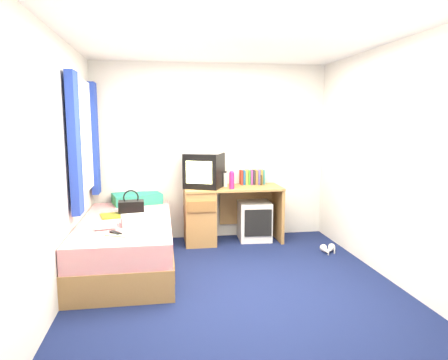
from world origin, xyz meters
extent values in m
plane|color=#0C1438|center=(0.00, 0.00, 0.00)|extent=(3.40, 3.40, 0.00)
plane|color=white|center=(0.00, 0.00, 2.40)|extent=(3.40, 3.40, 0.00)
plane|color=silver|center=(0.00, 1.70, 1.20)|extent=(3.20, 0.00, 3.20)
plane|color=silver|center=(0.00, -1.70, 1.20)|extent=(3.20, 0.00, 3.20)
plane|color=silver|center=(-1.60, 0.00, 1.20)|extent=(0.00, 3.40, 3.40)
plane|color=silver|center=(1.60, 0.00, 1.20)|extent=(0.00, 3.40, 3.40)
cube|color=#A37844|center=(-1.10, 0.65, 0.15)|extent=(1.00, 2.00, 0.30)
cube|color=brown|center=(-0.60, 0.25, 0.16)|extent=(0.02, 0.70, 0.18)
cube|color=white|center=(-1.10, 0.65, 0.42)|extent=(0.98, 1.98, 0.24)
cube|color=#176496|center=(-1.03, 1.54, 0.61)|extent=(0.69, 0.54, 0.13)
cube|color=#A37844|center=(0.24, 1.42, 0.73)|extent=(1.30, 0.55, 0.03)
cube|color=#A37844|center=(-0.21, 1.42, 0.36)|extent=(0.40, 0.52, 0.72)
cube|color=#A37844|center=(0.87, 1.42, 0.36)|extent=(0.04, 0.52, 0.72)
cube|color=#A37844|center=(0.49, 1.67, 0.45)|extent=(0.78, 0.03, 0.55)
cube|color=silver|center=(0.55, 1.45, 0.27)|extent=(0.45, 0.45, 0.53)
cube|color=black|center=(-0.14, 1.44, 0.98)|extent=(0.59, 0.57, 0.45)
cube|color=#D7D488|center=(-0.23, 1.25, 0.98)|extent=(0.32, 0.16, 0.28)
cube|color=silver|center=(-0.14, 1.44, 1.25)|extent=(0.53, 0.46, 0.08)
cube|color=maroon|center=(0.39, 1.60, 0.85)|extent=(0.03, 0.13, 0.20)
cube|color=navy|center=(0.43, 1.60, 0.85)|extent=(0.03, 0.13, 0.20)
cube|color=gold|center=(0.46, 1.60, 0.85)|extent=(0.03, 0.13, 0.20)
cube|color=#337F33|center=(0.50, 1.60, 0.85)|extent=(0.03, 0.13, 0.20)
cube|color=#7F337F|center=(0.53, 1.60, 0.85)|extent=(0.03, 0.13, 0.20)
cube|color=#262626|center=(0.57, 1.60, 0.85)|extent=(0.03, 0.13, 0.20)
cube|color=#B26633|center=(0.60, 1.60, 0.85)|extent=(0.03, 0.13, 0.20)
cube|color=#4C4C99|center=(0.64, 1.60, 0.85)|extent=(0.03, 0.13, 0.20)
cube|color=olive|center=(0.67, 1.60, 0.85)|extent=(0.03, 0.13, 0.20)
cube|color=#337272|center=(0.71, 1.60, 0.85)|extent=(0.03, 0.13, 0.20)
cube|color=#2F210F|center=(0.67, 1.54, 0.82)|extent=(0.05, 0.12, 0.14)
cylinder|color=#C61C60|center=(0.20, 1.27, 0.86)|extent=(0.07, 0.07, 0.21)
cylinder|color=silver|center=(0.15, 1.45, 0.84)|extent=(0.06, 0.06, 0.19)
cube|color=black|center=(-1.06, 0.97, 0.61)|extent=(0.30, 0.18, 0.15)
torus|color=black|center=(-1.06, 0.97, 0.73)|extent=(0.18, 0.03, 0.18)
cube|color=silver|center=(-0.98, 0.43, 0.59)|extent=(0.32, 0.29, 0.10)
cube|color=yellow|center=(-1.29, 0.84, 0.55)|extent=(0.27, 0.32, 0.01)
cylinder|color=silver|center=(-1.26, 0.25, 0.58)|extent=(0.21, 0.11, 0.07)
cube|color=yellow|center=(-1.13, 0.01, 0.55)|extent=(0.23, 0.15, 0.01)
cube|color=black|center=(-1.15, 0.09, 0.55)|extent=(0.13, 0.16, 0.02)
cube|color=silver|center=(-1.58, 0.90, 1.45)|extent=(0.02, 0.90, 1.10)
cube|color=white|center=(-1.57, 0.90, 2.04)|extent=(0.06, 1.06, 0.08)
cube|color=white|center=(-1.57, 0.90, 0.86)|extent=(0.06, 1.06, 0.08)
cube|color=navy|center=(-1.53, 0.31, 1.40)|extent=(0.08, 0.24, 1.40)
cube|color=navy|center=(-1.53, 1.49, 1.40)|extent=(0.08, 0.24, 1.40)
cone|color=silver|center=(1.29, 0.72, 0.04)|extent=(0.11, 0.23, 0.09)
cone|color=silver|center=(1.36, 0.75, 0.04)|extent=(0.19, 0.23, 0.09)
camera|label=1|loc=(-0.69, -3.77, 1.62)|focal=32.00mm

